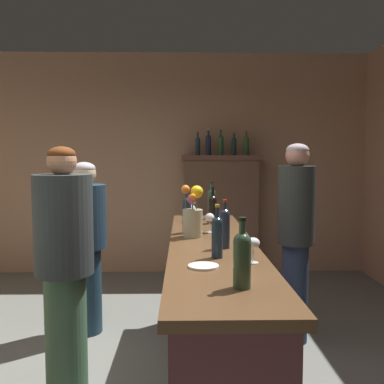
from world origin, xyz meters
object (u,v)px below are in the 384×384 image
(display_bottle_center, at_px, (221,144))
(patron_tall, at_px, (64,263))
(wine_bottle_malbec, at_px, (187,213))
(bartender, at_px, (296,232))
(display_cabinet, at_px, (221,214))
(wine_bottle_syrah, at_px, (225,226))
(wine_bottle_pinot, at_px, (242,257))
(display_bottle_midleft, at_px, (208,144))
(wine_glass_mid, at_px, (253,244))
(display_bottle_right, at_px, (246,144))
(display_bottle_left, at_px, (198,145))
(bar_counter, at_px, (212,316))
(cheese_plate, at_px, (203,266))
(wine_glass_rear, at_px, (191,210))
(patron_in_navy, at_px, (85,240))
(wine_bottle_rose, at_px, (212,202))
(wine_glass_front, at_px, (210,219))
(wine_bottle_merlot, at_px, (217,235))
(flower_arrangement, at_px, (193,215))
(display_bottle_midright, at_px, (234,146))
(wine_bottle_riesling, at_px, (213,208))

(display_bottle_center, height_order, patron_tall, display_bottle_center)
(wine_bottle_malbec, height_order, bartender, bartender)
(display_cabinet, relative_size, wine_bottle_syrah, 5.17)
(display_cabinet, height_order, wine_bottle_malbec, display_cabinet)
(wine_bottle_pinot, distance_m, display_bottle_midleft, 3.71)
(wine_glass_mid, distance_m, display_bottle_right, 3.31)
(wine_bottle_pinot, distance_m, display_bottle_left, 3.71)
(bar_counter, relative_size, cheese_plate, 16.51)
(wine_glass_rear, relative_size, display_bottle_center, 0.46)
(display_cabinet, relative_size, patron_in_navy, 1.04)
(wine_glass_rear, bearing_deg, patron_tall, -130.11)
(wine_bottle_rose, relative_size, wine_glass_front, 2.30)
(display_bottle_midleft, bearing_deg, wine_bottle_merlot, -92.38)
(display_cabinet, distance_m, wine_bottle_pinot, 3.68)
(wine_glass_rear, bearing_deg, bar_counter, -82.27)
(wine_bottle_pinot, height_order, cheese_plate, wine_bottle_pinot)
(flower_arrangement, bearing_deg, patron_tall, -159.38)
(display_bottle_midright, bearing_deg, display_bottle_center, 180.00)
(wine_bottle_malbec, bearing_deg, wine_bottle_rose, 72.23)
(bar_counter, distance_m, display_bottle_center, 2.98)
(wine_bottle_riesling, xyz_separation_m, bartender, (0.69, -0.10, -0.19))
(wine_glass_rear, height_order, display_bottle_center, display_bottle_center)
(wine_bottle_merlot, height_order, flower_arrangement, flower_arrangement)
(bartender, bearing_deg, display_bottle_midright, -80.62)
(wine_bottle_malbec, bearing_deg, patron_tall, -149.32)
(display_cabinet, distance_m, display_bottle_midright, 0.89)
(flower_arrangement, distance_m, patron_in_navy, 1.22)
(wine_glass_mid, bearing_deg, wine_bottle_rose, 94.06)
(wine_bottle_merlot, relative_size, wine_bottle_malbec, 0.87)
(wine_bottle_pinot, bearing_deg, wine_bottle_syrah, 89.83)
(wine_glass_front, bearing_deg, wine_bottle_merlot, -90.51)
(bar_counter, relative_size, display_cabinet, 1.67)
(wine_glass_mid, distance_m, display_bottle_midleft, 3.29)
(wine_glass_front, distance_m, display_bottle_left, 2.39)
(display_bottle_center, bearing_deg, wine_bottle_syrah, -94.41)
(wine_bottle_rose, height_order, display_bottle_right, display_bottle_right)
(wine_glass_rear, relative_size, display_bottle_midright, 0.52)
(bar_counter, height_order, wine_bottle_merlot, wine_bottle_merlot)
(bar_counter, relative_size, wine_bottle_malbec, 7.57)
(display_cabinet, distance_m, display_bottle_right, 0.95)
(display_bottle_midright, bearing_deg, wine_bottle_merlot, -98.37)
(display_bottle_center, bearing_deg, bartender, -76.81)
(wine_bottle_rose, xyz_separation_m, display_bottle_right, (0.55, 1.60, 0.57))
(wine_bottle_merlot, relative_size, bartender, 0.18)
(bar_counter, xyz_separation_m, display_bottle_center, (0.29, 2.71, 1.22))
(wine_bottle_syrah, height_order, patron_tall, patron_tall)
(display_bottle_left, relative_size, patron_in_navy, 0.20)
(display_bottle_left, relative_size, display_bottle_midleft, 0.91)
(wine_bottle_rose, bearing_deg, flower_arrangement, -102.25)
(wine_glass_mid, xyz_separation_m, bartender, (0.57, 1.26, -0.17))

